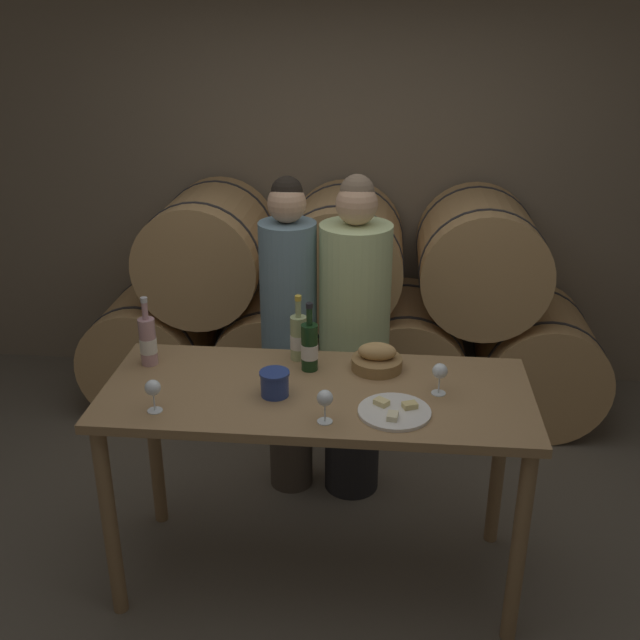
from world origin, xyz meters
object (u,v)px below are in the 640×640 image
(person_right, at_px, (354,341))
(bread_basket, at_px, (377,359))
(wine_bottle_white, at_px, (299,337))
(wine_bottle_rose, at_px, (148,341))
(blue_crock, at_px, (275,382))
(wine_glass_center, at_px, (440,372))
(wine_glass_far_left, at_px, (153,389))
(wine_bottle_red, at_px, (310,347))
(cheese_plate, at_px, (394,411))
(wine_glass_left, at_px, (325,399))
(person_left, at_px, (289,336))
(tasting_table, at_px, (317,416))

(person_right, relative_size, bread_basket, 7.67)
(wine_bottle_white, distance_m, bread_basket, 0.36)
(wine_bottle_rose, relative_size, blue_crock, 2.56)
(wine_bottle_white, height_order, wine_glass_center, wine_bottle_white)
(bread_basket, distance_m, wine_glass_far_left, 0.97)
(blue_crock, xyz_separation_m, wine_glass_center, (0.67, 0.07, 0.04))
(wine_bottle_red, relative_size, wine_bottle_white, 1.02)
(person_right, bearing_deg, wine_bottle_red, -108.38)
(cheese_plate, relative_size, wine_glass_left, 2.12)
(wine_bottle_red, distance_m, bread_basket, 0.30)
(wine_bottle_red, xyz_separation_m, blue_crock, (-0.12, -0.24, -0.05))
(blue_crock, distance_m, wine_glass_center, 0.67)
(wine_bottle_red, bearing_deg, blue_crock, -115.59)
(person_left, relative_size, blue_crock, 13.75)
(wine_glass_far_left, distance_m, wine_glass_left, 0.67)
(person_right, xyz_separation_m, wine_bottle_rose, (-0.88, -0.52, 0.20))
(person_left, distance_m, blue_crock, 0.77)
(wine_bottle_rose, bearing_deg, person_right, 30.66)
(person_right, bearing_deg, wine_glass_far_left, -128.49)
(wine_glass_far_left, height_order, wine_glass_left, same)
(wine_bottle_rose, bearing_deg, blue_crock, -21.30)
(bread_basket, distance_m, cheese_plate, 0.39)
(person_right, distance_m, wine_glass_left, 0.97)
(blue_crock, distance_m, bread_basket, 0.49)
(person_right, height_order, wine_bottle_red, person_right)
(person_left, relative_size, cheese_plate, 5.89)
(wine_bottle_white, distance_m, wine_glass_left, 0.56)
(wine_glass_far_left, relative_size, wine_glass_center, 1.00)
(wine_bottle_white, distance_m, cheese_plate, 0.63)
(wine_bottle_red, bearing_deg, wine_bottle_rose, -179.03)
(person_left, height_order, bread_basket, person_left)
(tasting_table, bearing_deg, bread_basket, 41.30)
(person_left, relative_size, wine_bottle_red, 5.44)
(person_right, bearing_deg, wine_bottle_white, -119.20)
(tasting_table, relative_size, person_right, 1.04)
(wine_bottle_red, height_order, cheese_plate, wine_bottle_red)
(wine_glass_far_left, bearing_deg, person_right, 51.51)
(bread_basket, relative_size, cheese_plate, 0.77)
(wine_glass_left, bearing_deg, wine_bottle_white, 107.07)
(wine_glass_far_left, height_order, wine_glass_center, same)
(cheese_plate, distance_m, wine_glass_far_left, 0.94)
(person_left, relative_size, wine_glass_left, 12.49)
(wine_bottle_red, height_order, blue_crock, wine_bottle_red)
(tasting_table, height_order, bread_basket, bread_basket)
(wine_glass_left, bearing_deg, person_right, 86.08)
(bread_basket, bearing_deg, wine_glass_left, -111.81)
(person_right, distance_m, bread_basket, 0.51)
(tasting_table, relative_size, cheese_plate, 6.19)
(person_right, height_order, wine_glass_left, person_right)
(wine_bottle_rose, relative_size, bread_basket, 1.42)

